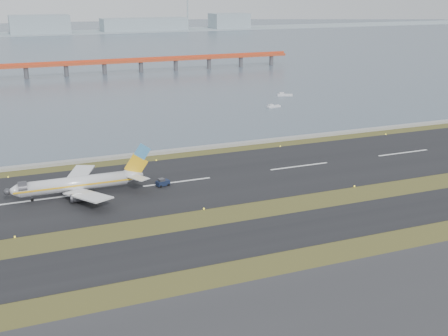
% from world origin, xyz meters
% --- Properties ---
extents(ground, '(1000.00, 1000.00, 0.00)m').
position_xyz_m(ground, '(0.00, 0.00, 0.00)').
color(ground, '#3E4A1A').
rests_on(ground, ground).
extents(taxiway_strip, '(1000.00, 18.00, 0.10)m').
position_xyz_m(taxiway_strip, '(0.00, -12.00, 0.05)').
color(taxiway_strip, black).
rests_on(taxiway_strip, ground).
extents(runway_strip, '(1000.00, 45.00, 0.10)m').
position_xyz_m(runway_strip, '(0.00, 30.00, 0.05)').
color(runway_strip, black).
rests_on(runway_strip, ground).
extents(seawall, '(1000.00, 2.50, 1.00)m').
position_xyz_m(seawall, '(0.00, 60.00, 0.50)').
color(seawall, gray).
rests_on(seawall, ground).
extents(bay_water, '(1400.00, 800.00, 1.30)m').
position_xyz_m(bay_water, '(0.00, 460.00, 0.00)').
color(bay_water, '#42515F').
rests_on(bay_water, ground).
extents(red_pier, '(260.00, 5.00, 10.20)m').
position_xyz_m(red_pier, '(20.00, 250.00, 7.28)').
color(red_pier, '#C44521').
rests_on(red_pier, ground).
extents(far_shoreline, '(1400.00, 80.00, 60.50)m').
position_xyz_m(far_shoreline, '(13.62, 620.00, 6.07)').
color(far_shoreline, '#91A3AB').
rests_on(far_shoreline, ground).
extents(airliner, '(38.52, 32.89, 12.80)m').
position_xyz_m(airliner, '(-27.27, 29.55, 3.46)').
color(airliner, silver).
rests_on(airliner, ground).
extents(pushback_tug, '(4.01, 2.89, 2.32)m').
position_xyz_m(pushback_tug, '(-4.79, 28.25, 1.12)').
color(pushback_tug, '#131C35').
rests_on(pushback_tug, ground).
extents(workboat_near, '(7.06, 3.14, 1.66)m').
position_xyz_m(workboat_near, '(73.43, 114.64, 0.52)').
color(workboat_near, silver).
rests_on(workboat_near, ground).
extents(workboat_far, '(8.03, 5.28, 1.87)m').
position_xyz_m(workboat_far, '(92.05, 138.70, 0.59)').
color(workboat_far, silver).
rests_on(workboat_far, ground).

